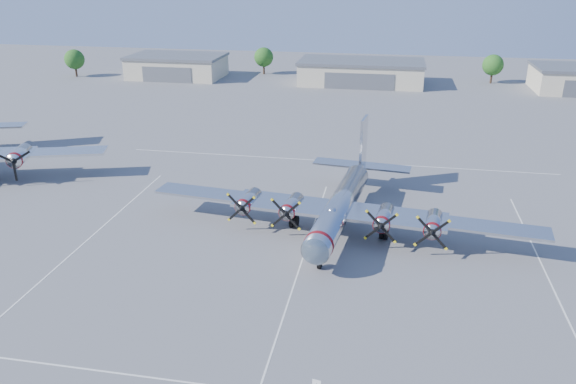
% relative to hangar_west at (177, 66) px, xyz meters
% --- Properties ---
extents(ground, '(260.00, 260.00, 0.00)m').
position_rel_hangar_west_xyz_m(ground, '(45.00, -81.96, -2.71)').
color(ground, '#5F5F61').
rests_on(ground, ground).
extents(parking_lines, '(60.00, 50.08, 0.01)m').
position_rel_hangar_west_xyz_m(parking_lines, '(45.00, -83.71, -2.71)').
color(parking_lines, silver).
rests_on(parking_lines, ground).
extents(hangar_west, '(22.60, 14.60, 5.40)m').
position_rel_hangar_west_xyz_m(hangar_west, '(0.00, 0.00, 0.00)').
color(hangar_west, beige).
rests_on(hangar_west, ground).
extents(hangar_center, '(28.60, 14.60, 5.40)m').
position_rel_hangar_west_xyz_m(hangar_center, '(45.00, -0.00, -0.00)').
color(hangar_center, beige).
rests_on(hangar_center, ground).
extents(tree_far_west, '(4.80, 4.80, 6.64)m').
position_rel_hangar_west_xyz_m(tree_far_west, '(-25.00, -3.96, 1.51)').
color(tree_far_west, '#382619').
rests_on(tree_far_west, ground).
extents(tree_west, '(4.80, 4.80, 6.64)m').
position_rel_hangar_west_xyz_m(tree_west, '(20.00, 8.04, 1.51)').
color(tree_west, '#382619').
rests_on(tree_west, ground).
extents(tree_east, '(4.80, 4.80, 6.64)m').
position_rel_hangar_west_xyz_m(tree_east, '(75.00, 6.04, 1.51)').
color(tree_east, '#382619').
rests_on(tree_east, ground).
extents(main_bomber_b29, '(43.16, 32.00, 8.90)m').
position_rel_hangar_west_xyz_m(main_bomber_b29, '(47.91, -77.94, -2.71)').
color(main_bomber_b29, silver).
rests_on(main_bomber_b29, ground).
extents(info_placard, '(0.58, 0.16, 1.12)m').
position_rel_hangar_west_xyz_m(info_placard, '(48.73, -103.47, -1.93)').
color(info_placard, black).
rests_on(info_placard, ground).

